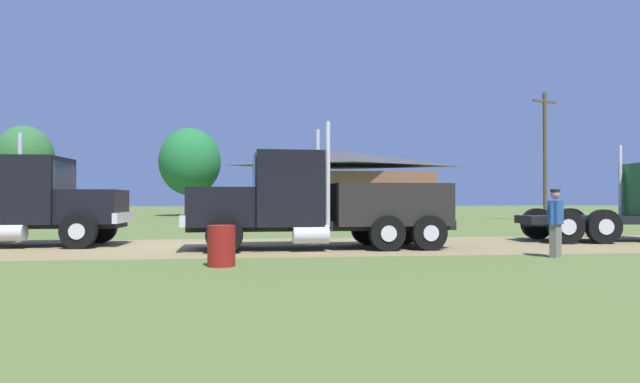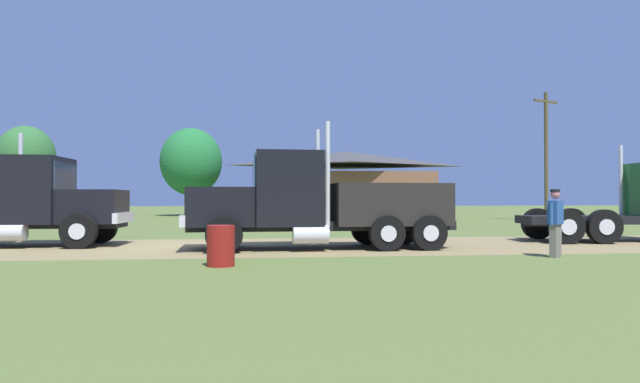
{
  "view_description": "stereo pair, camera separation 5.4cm",
  "coord_description": "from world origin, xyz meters",
  "px_view_note": "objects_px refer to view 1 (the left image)",
  "views": [
    {
      "loc": [
        1.93,
        -17.22,
        1.49
      ],
      "look_at": [
        3.96,
        -0.17,
        1.72
      ],
      "focal_mm": 30.76,
      "sensor_mm": 36.0,
      "label": 1
    },
    {
      "loc": [
        1.98,
        -17.22,
        1.49
      ],
      "look_at": [
        3.96,
        -0.17,
        1.72
      ],
      "focal_mm": 30.76,
      "sensor_mm": 36.0,
      "label": 2
    }
  ],
  "objects_px": {
    "truck_foreground_white": "(319,204)",
    "visitor_standing_near": "(555,220)",
    "shed_building": "(345,185)",
    "truck_near_left": "(7,205)",
    "steel_barrel": "(221,246)",
    "utility_pole_near": "(545,153)"
  },
  "relations": [
    {
      "from": "truck_foreground_white",
      "to": "visitor_standing_near",
      "type": "distance_m",
      "value": 6.55
    },
    {
      "from": "truck_foreground_white",
      "to": "shed_building",
      "type": "distance_m",
      "value": 30.19
    },
    {
      "from": "truck_near_left",
      "to": "shed_building",
      "type": "bearing_deg",
      "value": 61.14
    },
    {
      "from": "truck_foreground_white",
      "to": "shed_building",
      "type": "height_order",
      "value": "shed_building"
    },
    {
      "from": "truck_foreground_white",
      "to": "truck_near_left",
      "type": "bearing_deg",
      "value": 169.34
    },
    {
      "from": "truck_near_left",
      "to": "shed_building",
      "type": "xyz_separation_m",
      "value": [
        15.33,
        27.81,
        1.36
      ]
    },
    {
      "from": "truck_foreground_white",
      "to": "visitor_standing_near",
      "type": "bearing_deg",
      "value": -29.57
    },
    {
      "from": "utility_pole_near",
      "to": "steel_barrel",
      "type": "bearing_deg",
      "value": -131.61
    },
    {
      "from": "truck_foreground_white",
      "to": "utility_pole_near",
      "type": "distance_m",
      "value": 26.12
    },
    {
      "from": "truck_near_left",
      "to": "steel_barrel",
      "type": "xyz_separation_m",
      "value": [
        6.97,
        -5.9,
        -0.86
      ]
    },
    {
      "from": "steel_barrel",
      "to": "shed_building",
      "type": "relative_size",
      "value": 0.06
    },
    {
      "from": "steel_barrel",
      "to": "truck_foreground_white",
      "type": "bearing_deg",
      "value": 57.1
    },
    {
      "from": "truck_foreground_white",
      "to": "steel_barrel",
      "type": "height_order",
      "value": "truck_foreground_white"
    },
    {
      "from": "utility_pole_near",
      "to": "visitor_standing_near",
      "type": "bearing_deg",
      "value": -118.63
    },
    {
      "from": "truck_foreground_white",
      "to": "utility_pole_near",
      "type": "height_order",
      "value": "utility_pole_near"
    },
    {
      "from": "visitor_standing_near",
      "to": "truck_foreground_white",
      "type": "bearing_deg",
      "value": 150.43
    },
    {
      "from": "visitor_standing_near",
      "to": "shed_building",
      "type": "relative_size",
      "value": 0.12
    },
    {
      "from": "shed_building",
      "to": "visitor_standing_near",
      "type": "bearing_deg",
      "value": -90.04
    },
    {
      "from": "truck_foreground_white",
      "to": "shed_building",
      "type": "bearing_deg",
      "value": 79.09
    },
    {
      "from": "steel_barrel",
      "to": "utility_pole_near",
      "type": "distance_m",
      "value": 31.0
    },
    {
      "from": "truck_foreground_white",
      "to": "visitor_standing_near",
      "type": "relative_size",
      "value": 4.67
    },
    {
      "from": "truck_near_left",
      "to": "steel_barrel",
      "type": "height_order",
      "value": "truck_near_left"
    }
  ]
}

